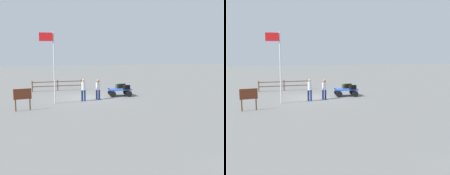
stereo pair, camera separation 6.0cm
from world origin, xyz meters
The scene contains 10 objects.
ground_plane centered at (0.00, 0.00, 0.00)m, with size 120.00×120.00×0.00m, color slate.
luggage_cart centered at (-2.73, -0.05, 0.46)m, with size 2.09×1.53×0.63m.
suitcase_navy centered at (-3.06, -0.42, 0.82)m, with size 0.62×0.33×0.38m.
suitcase_dark centered at (-2.80, -0.44, 0.81)m, with size 0.55×0.37×0.36m.
suitcase_olive centered at (-3.18, 0.48, 0.82)m, with size 0.61×0.46×0.36m.
worker_lead centered at (0.69, 1.47, 0.99)m, with size 0.42×0.42×1.71m.
worker_trailing centered at (-0.57, 1.01, 0.94)m, with size 0.38×0.38×1.60m.
flagpole centered at (3.00, 1.84, 3.15)m, with size 1.04×0.17×5.22m.
signboard centered at (5.07, 3.81, 0.96)m, with size 1.11×0.24×1.42m.
wooden_fence centered at (2.02, -5.04, 0.61)m, with size 4.90×0.25×1.05m.
Camera 1 is at (4.55, 21.73, 3.67)m, focal length 43.34 mm.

